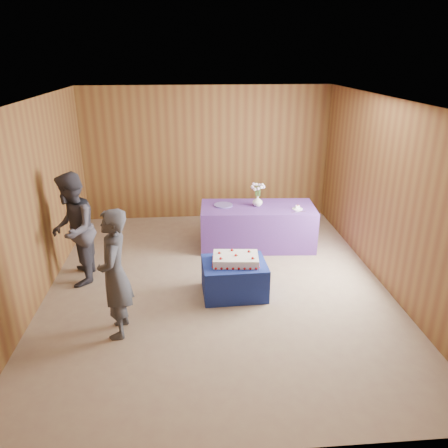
{
  "coord_description": "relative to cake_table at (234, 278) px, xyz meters",
  "views": [
    {
      "loc": [
        -0.38,
        -5.81,
        3.28
      ],
      "look_at": [
        0.11,
        0.1,
        0.94
      ],
      "focal_mm": 35.0,
      "sensor_mm": 36.0,
      "label": 1
    }
  ],
  "objects": [
    {
      "name": "platter",
      "position": [
        -0.02,
        1.76,
        0.51
      ],
      "size": [
        0.41,
        0.41,
        0.02
      ],
      "primitive_type": "cylinder",
      "rotation": [
        0.0,
        0.0,
        -0.27
      ],
      "color": "#6151A3",
      "rests_on": "serving_table"
    },
    {
      "name": "sheet_cake",
      "position": [
        0.02,
        -0.0,
        0.31
      ],
      "size": [
        0.7,
        0.51,
        0.15
      ],
      "rotation": [
        0.0,
        0.0,
        -0.09
      ],
      "color": "white",
      "rests_on": "cake_table"
    },
    {
      "name": "vase",
      "position": [
        0.59,
        1.7,
        0.59
      ],
      "size": [
        0.2,
        0.2,
        0.18
      ],
      "primitive_type": "imported",
      "rotation": [
        0.0,
        0.0,
        0.15
      ],
      "color": "silver",
      "rests_on": "serving_table"
    },
    {
      "name": "cake_slice",
      "position": [
        1.25,
        1.47,
        0.54
      ],
      "size": [
        0.07,
        0.06,
        0.08
      ],
      "rotation": [
        0.0,
        0.0,
        -0.02
      ],
      "color": "white",
      "rests_on": "plate"
    },
    {
      "name": "flower_spray",
      "position": [
        0.59,
        1.7,
        0.85
      ],
      "size": [
        0.25,
        0.25,
        0.19
      ],
      "color": "#366327",
      "rests_on": "vase"
    },
    {
      "name": "cake_table",
      "position": [
        0.0,
        0.0,
        0.0
      ],
      "size": [
        0.93,
        0.74,
        0.5
      ],
      "primitive_type": "cube",
      "rotation": [
        0.0,
        0.0,
        0.04
      ],
      "color": "navy",
      "rests_on": "ground"
    },
    {
      "name": "knife",
      "position": [
        1.24,
        1.34,
        0.5
      ],
      "size": [
        0.26,
        0.05,
        0.0
      ],
      "primitive_type": "cube",
      "rotation": [
        0.0,
        0.0,
        0.11
      ],
      "color": "silver",
      "rests_on": "serving_table"
    },
    {
      "name": "plate",
      "position": [
        1.25,
        1.47,
        0.51
      ],
      "size": [
        0.19,
        0.19,
        0.01
      ],
      "primitive_type": "cylinder",
      "rotation": [
        0.0,
        0.0,
        0.04
      ],
      "color": "white",
      "rests_on": "serving_table"
    },
    {
      "name": "guest_right",
      "position": [
        -2.33,
        0.57,
        0.6
      ],
      "size": [
        0.73,
        0.89,
        1.71
      ],
      "primitive_type": "imported",
      "rotation": [
        0.0,
        0.0,
        -1.46
      ],
      "color": "#36353F",
      "rests_on": "ground"
    },
    {
      "name": "guest_left",
      "position": [
        -1.53,
        -0.82,
        0.57
      ],
      "size": [
        0.4,
        0.6,
        1.63
      ],
      "primitive_type": "imported",
      "rotation": [
        0.0,
        0.0,
        -1.55
      ],
      "color": "#363740",
      "rests_on": "ground"
    },
    {
      "name": "ground",
      "position": [
        -0.23,
        0.28,
        -0.25
      ],
      "size": [
        6.0,
        6.0,
        0.0
      ],
      "primitive_type": "plane",
      "color": "gray",
      "rests_on": "ground"
    },
    {
      "name": "serving_table",
      "position": [
        0.59,
        1.67,
        0.12
      ],
      "size": [
        2.05,
        1.03,
        0.75
      ],
      "primitive_type": "cube",
      "rotation": [
        0.0,
        0.0,
        -0.06
      ],
      "color": "#583187",
      "rests_on": "ground"
    },
    {
      "name": "room_shell",
      "position": [
        -0.23,
        0.28,
        1.55
      ],
      "size": [
        5.04,
        6.04,
        2.72
      ],
      "color": "brown",
      "rests_on": "ground"
    }
  ]
}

